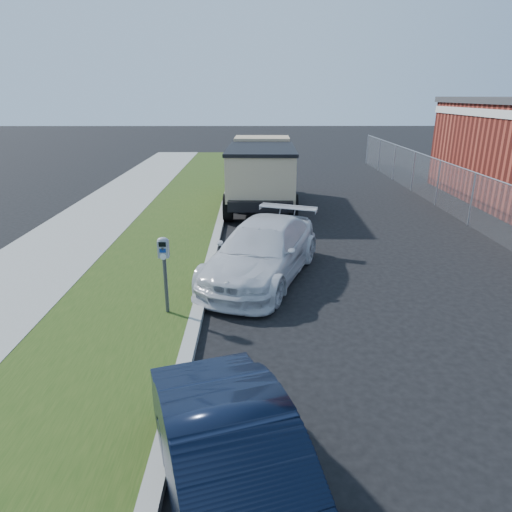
{
  "coord_description": "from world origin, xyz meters",
  "views": [
    {
      "loc": [
        -1.47,
        -8.21,
        4.27
      ],
      "look_at": [
        -1.4,
        1.0,
        1.0
      ],
      "focal_mm": 32.0,
      "sensor_mm": 36.0,
      "label": 1
    }
  ],
  "objects_px": {
    "white_wagon": "(263,250)",
    "navy_sedan": "(238,479)",
    "dump_truck": "(261,170)",
    "parking_meter": "(164,259)"
  },
  "relations": [
    {
      "from": "white_wagon",
      "to": "navy_sedan",
      "type": "xyz_separation_m",
      "value": [
        -0.4,
        -6.96,
        -0.06
      ]
    },
    {
      "from": "white_wagon",
      "to": "dump_truck",
      "type": "bearing_deg",
      "value": 109.62
    },
    {
      "from": "white_wagon",
      "to": "navy_sedan",
      "type": "height_order",
      "value": "white_wagon"
    },
    {
      "from": "white_wagon",
      "to": "dump_truck",
      "type": "xyz_separation_m",
      "value": [
        0.11,
        7.8,
        0.74
      ]
    },
    {
      "from": "dump_truck",
      "to": "white_wagon",
      "type": "bearing_deg",
      "value": -89.11
    },
    {
      "from": "parking_meter",
      "to": "white_wagon",
      "type": "bearing_deg",
      "value": 49.7
    },
    {
      "from": "parking_meter",
      "to": "navy_sedan",
      "type": "xyz_separation_m",
      "value": [
        1.57,
        -4.74,
        -0.65
      ]
    },
    {
      "from": "white_wagon",
      "to": "parking_meter",
      "type": "bearing_deg",
      "value": -111.01
    },
    {
      "from": "white_wagon",
      "to": "navy_sedan",
      "type": "distance_m",
      "value": 6.98
    },
    {
      "from": "white_wagon",
      "to": "dump_truck",
      "type": "height_order",
      "value": "dump_truck"
    }
  ]
}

